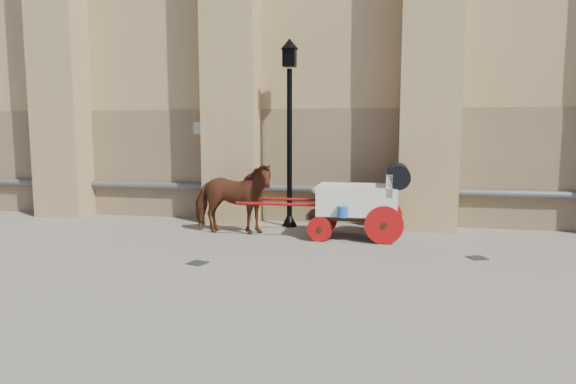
# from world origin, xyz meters

# --- Properties ---
(ground) EXTENTS (90.00, 90.00, 0.00)m
(ground) POSITION_xyz_m (0.00, 0.00, 0.00)
(ground) COLOR #6F665C
(ground) RESTS_ON ground
(horse) EXTENTS (0.93, 2.01, 1.69)m
(horse) POSITION_xyz_m (-0.53, 2.10, 0.85)
(horse) COLOR brown
(horse) RESTS_ON ground
(carriage) EXTENTS (3.90, 1.39, 1.70)m
(carriage) POSITION_xyz_m (2.53, 2.22, 0.92)
(carriage) COLOR black
(carriage) RESTS_ON ground
(street_lamp) EXTENTS (0.44, 0.44, 4.69)m
(street_lamp) POSITION_xyz_m (0.60, 3.30, 2.51)
(street_lamp) COLOR black
(street_lamp) RESTS_ON ground
(drain_grate_near) EXTENTS (0.40, 0.40, 0.01)m
(drain_grate_near) POSITION_xyz_m (-0.34, -0.64, 0.01)
(drain_grate_near) COLOR black
(drain_grate_near) RESTS_ON ground
(drain_grate_far) EXTENTS (0.42, 0.42, 0.01)m
(drain_grate_far) POSITION_xyz_m (4.80, 0.80, 0.01)
(drain_grate_far) COLOR black
(drain_grate_far) RESTS_ON ground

